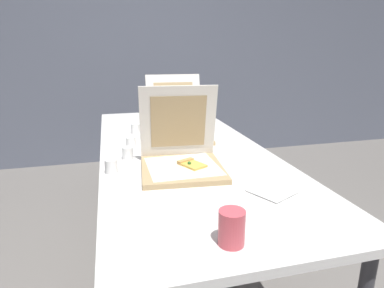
% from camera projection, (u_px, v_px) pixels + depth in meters
% --- Properties ---
extents(wall_back, '(10.00, 0.10, 2.60)m').
position_uv_depth(wall_back, '(139.00, 43.00, 3.52)').
color(wall_back, slate).
rests_on(wall_back, ground).
extents(table, '(0.85, 2.11, 0.73)m').
position_uv_depth(table, '(181.00, 155.00, 1.79)').
color(table, silver).
rests_on(table, ground).
extents(pizza_box_front, '(0.38, 0.38, 0.36)m').
position_uv_depth(pizza_box_front, '(182.00, 158.00, 1.43)').
color(pizza_box_front, tan).
rests_on(pizza_box_front, table).
extents(pizza_box_middle, '(0.38, 0.48, 0.36)m').
position_uv_depth(pizza_box_middle, '(178.00, 129.00, 1.96)').
color(pizza_box_middle, tan).
rests_on(pizza_box_middle, table).
extents(cup_white_far, '(0.05, 0.05, 0.06)m').
position_uv_depth(cup_white_far, '(135.00, 129.00, 2.05)').
color(cup_white_far, white).
rests_on(cup_white_far, table).
extents(cup_white_near_center, '(0.05, 0.05, 0.06)m').
position_uv_depth(cup_white_near_center, '(128.00, 153.00, 1.57)').
color(cup_white_near_center, white).
rests_on(cup_white_near_center, table).
extents(cup_white_near_left, '(0.05, 0.05, 0.06)m').
position_uv_depth(cup_white_near_left, '(111.00, 166.00, 1.40)').
color(cup_white_near_left, white).
rests_on(cup_white_near_left, table).
extents(cup_white_mid, '(0.05, 0.05, 0.06)m').
position_uv_depth(cup_white_mid, '(131.00, 143.00, 1.74)').
color(cup_white_mid, white).
rests_on(cup_white_mid, table).
extents(cup_printed_front, '(0.07, 0.07, 0.10)m').
position_uv_depth(cup_printed_front, '(232.00, 228.00, 0.88)').
color(cup_printed_front, '#D14C56').
rests_on(cup_printed_front, table).
extents(napkin_pile, '(0.20, 0.20, 0.01)m').
position_uv_depth(napkin_pile, '(272.00, 190.00, 1.23)').
color(napkin_pile, white).
rests_on(napkin_pile, table).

